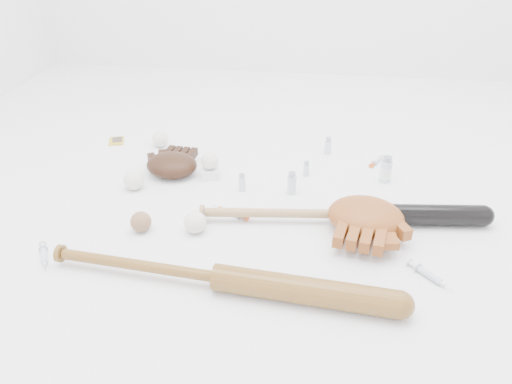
# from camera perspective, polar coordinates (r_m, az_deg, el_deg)

# --- Properties ---
(bat_dark) EXTENTS (0.95, 0.17, 0.07)m
(bat_dark) POSITION_cam_1_polar(r_m,az_deg,el_deg) (1.60, 9.69, -2.49)
(bat_dark) COLOR black
(bat_dark) RESTS_ON ground
(bat_wood) EXTENTS (0.99, 0.16, 0.07)m
(bat_wood) POSITION_cam_1_polar(r_m,az_deg,el_deg) (1.34, -4.38, -9.70)
(bat_wood) COLOR brown
(bat_wood) RESTS_ON ground
(glove_dark) EXTENTS (0.25, 0.25, 0.08)m
(glove_dark) POSITION_cam_1_polar(r_m,az_deg,el_deg) (1.88, -9.62, 3.11)
(glove_dark) COLOR black
(glove_dark) RESTS_ON ground
(glove_tan) EXTENTS (0.33, 0.33, 0.10)m
(glove_tan) POSITION_cam_1_polar(r_m,az_deg,el_deg) (1.58, 12.44, -2.71)
(glove_tan) COLOR brown
(glove_tan) RESTS_ON ground
(trading_card) EXTENTS (0.08, 0.10, 0.00)m
(trading_card) POSITION_cam_1_polar(r_m,az_deg,el_deg) (2.21, -15.66, 5.63)
(trading_card) COLOR gold
(trading_card) RESTS_ON ground
(pedestal) EXTENTS (0.08, 0.08, 0.04)m
(pedestal) POSITION_cam_1_polar(r_m,az_deg,el_deg) (1.85, -5.24, 2.20)
(pedestal) COLOR white
(pedestal) RESTS_ON ground
(baseball_on_pedestal) EXTENTS (0.06, 0.06, 0.06)m
(baseball_on_pedestal) POSITION_cam_1_polar(r_m,az_deg,el_deg) (1.83, -5.31, 3.58)
(baseball_on_pedestal) COLOR silver
(baseball_on_pedestal) RESTS_ON pedestal
(baseball_left) EXTENTS (0.07, 0.07, 0.07)m
(baseball_left) POSITION_cam_1_polar(r_m,az_deg,el_deg) (1.82, -13.79, 1.35)
(baseball_left) COLOR silver
(baseball_left) RESTS_ON ground
(baseball_upper) EXTENTS (0.07, 0.07, 0.07)m
(baseball_upper) POSITION_cam_1_polar(r_m,az_deg,el_deg) (2.11, -10.89, 5.95)
(baseball_upper) COLOR silver
(baseball_upper) RESTS_ON ground
(baseball_mid) EXTENTS (0.07, 0.07, 0.07)m
(baseball_mid) POSITION_cam_1_polar(r_m,az_deg,el_deg) (1.55, -6.97, -3.45)
(baseball_mid) COLOR silver
(baseball_mid) RESTS_ON ground
(baseball_aged) EXTENTS (0.07, 0.07, 0.07)m
(baseball_aged) POSITION_cam_1_polar(r_m,az_deg,el_deg) (1.59, -13.03, -3.34)
(baseball_aged) COLOR brown
(baseball_aged) RESTS_ON ground
(syringe_0) EXTENTS (0.10, 0.14, 0.02)m
(syringe_0) POSITION_cam_1_polar(r_m,az_deg,el_deg) (1.57, -23.08, -6.73)
(syringe_0) COLOR #ADBCC6
(syringe_0) RESTS_ON ground
(syringe_1) EXTENTS (0.15, 0.09, 0.02)m
(syringe_1) POSITION_cam_1_polar(r_m,az_deg,el_deg) (1.64, -2.88, -2.30)
(syringe_1) COLOR #ADBCC6
(syringe_1) RESTS_ON ground
(syringe_2) EXTENTS (0.08, 0.13, 0.02)m
(syringe_2) POSITION_cam_1_polar(r_m,az_deg,el_deg) (2.01, 13.65, 3.52)
(syringe_2) COLOR #ADBCC6
(syringe_2) RESTS_ON ground
(syringe_3) EXTENTS (0.14, 0.14, 0.02)m
(syringe_3) POSITION_cam_1_polar(r_m,az_deg,el_deg) (1.46, 19.18, -8.96)
(syringe_3) COLOR #ADBCC6
(syringe_3) RESTS_ON ground
(vial_0) EXTENTS (0.03, 0.03, 0.07)m
(vial_0) POSITION_cam_1_polar(r_m,az_deg,el_deg) (2.03, 8.22, 5.25)
(vial_0) COLOR silver
(vial_0) RESTS_ON ground
(vial_1) EXTENTS (0.02, 0.02, 0.06)m
(vial_1) POSITION_cam_1_polar(r_m,az_deg,el_deg) (1.86, 5.78, 2.68)
(vial_1) COLOR silver
(vial_1) RESTS_ON ground
(vial_2) EXTENTS (0.03, 0.03, 0.08)m
(vial_2) POSITION_cam_1_polar(r_m,az_deg,el_deg) (1.74, 4.11, 1.03)
(vial_2) COLOR silver
(vial_2) RESTS_ON ground
(vial_3) EXTENTS (0.04, 0.04, 0.10)m
(vial_3) POSITION_cam_1_polar(r_m,az_deg,el_deg) (1.87, 14.63, 2.54)
(vial_3) COLOR silver
(vial_3) RESTS_ON ground
(vial_4) EXTENTS (0.03, 0.03, 0.06)m
(vial_4) POSITION_cam_1_polar(r_m,az_deg,el_deg) (1.76, -1.60, 1.11)
(vial_4) COLOR silver
(vial_4) RESTS_ON ground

